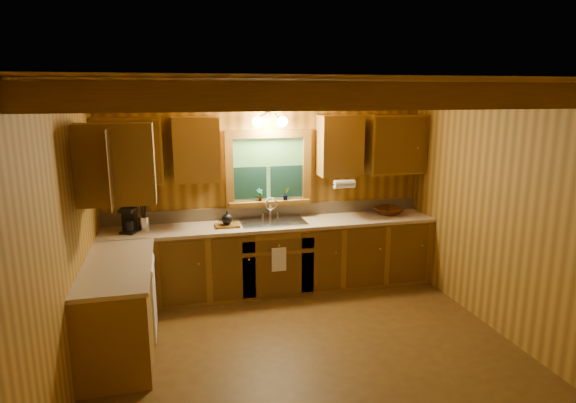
% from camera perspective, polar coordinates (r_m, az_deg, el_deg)
% --- Properties ---
extents(room, '(4.20, 4.20, 4.20)m').
position_cam_1_polar(room, '(4.55, 2.39, -2.77)').
color(room, '#563914').
rests_on(room, ground).
extents(ceiling_beams, '(4.20, 2.54, 0.18)m').
position_cam_1_polar(ceiling_beams, '(4.39, 2.54, 12.39)').
color(ceiling_beams, brown).
rests_on(ceiling_beams, room).
extents(base_cabinets, '(4.20, 2.22, 0.86)m').
position_cam_1_polar(base_cabinets, '(5.92, -5.81, -7.95)').
color(base_cabinets, brown).
rests_on(base_cabinets, ground).
extents(countertop, '(4.20, 2.24, 0.04)m').
position_cam_1_polar(countertop, '(5.79, -5.79, -3.75)').
color(countertop, tan).
rests_on(countertop, base_cabinets).
extents(backsplash, '(4.20, 0.02, 0.16)m').
position_cam_1_polar(backsplash, '(6.41, -2.30, -1.15)').
color(backsplash, tan).
rests_on(backsplash, room).
extents(dishwasher_panel, '(0.02, 0.60, 0.80)m').
position_cam_1_polar(dishwasher_panel, '(5.32, -15.52, -10.82)').
color(dishwasher_panel, white).
rests_on(dishwasher_panel, base_cabinets).
extents(upper_cabinets, '(4.19, 1.77, 0.78)m').
position_cam_1_polar(upper_cabinets, '(5.71, -7.03, 5.84)').
color(upper_cabinets, brown).
rests_on(upper_cabinets, room).
extents(window, '(1.12, 0.08, 1.00)m').
position_cam_1_polar(window, '(6.28, -2.31, 3.67)').
color(window, brown).
rests_on(window, room).
extents(window_sill, '(1.06, 0.14, 0.04)m').
position_cam_1_polar(window_sill, '(6.31, -2.20, -0.06)').
color(window_sill, brown).
rests_on(window_sill, room).
extents(wall_sconce, '(0.45, 0.21, 0.17)m').
position_cam_1_polar(wall_sconce, '(6.09, -2.14, 9.41)').
color(wall_sconce, black).
rests_on(wall_sconce, room).
extents(paper_towel_roll, '(0.27, 0.11, 0.11)m').
position_cam_1_polar(paper_towel_roll, '(6.24, 6.64, 2.05)').
color(paper_towel_roll, white).
rests_on(paper_towel_roll, upper_cabinets).
extents(dish_towel, '(0.18, 0.01, 0.30)m').
position_cam_1_polar(dish_towel, '(5.96, -1.07, -6.85)').
color(dish_towel, white).
rests_on(dish_towel, base_cabinets).
extents(sink, '(0.82, 0.48, 0.43)m').
position_cam_1_polar(sink, '(6.17, -1.77, -2.88)').
color(sink, silver).
rests_on(sink, countertop).
extents(coffee_maker, '(0.16, 0.21, 0.29)m').
position_cam_1_polar(coffee_maker, '(6.00, -18.21, -2.11)').
color(coffee_maker, black).
rests_on(coffee_maker, countertop).
extents(utensil_crock, '(0.13, 0.13, 0.37)m').
position_cam_1_polar(utensil_crock, '(6.06, -16.64, -2.40)').
color(utensil_crock, silver).
rests_on(utensil_crock, countertop).
extents(cutting_board, '(0.30, 0.21, 0.03)m').
position_cam_1_polar(cutting_board, '(6.01, -7.17, -2.82)').
color(cutting_board, '#5B3B13').
rests_on(cutting_board, countertop).
extents(teakettle, '(0.13, 0.13, 0.17)m').
position_cam_1_polar(teakettle, '(5.99, -7.19, -2.08)').
color(teakettle, black).
rests_on(teakettle, cutting_board).
extents(wicker_basket, '(0.48, 0.48, 0.09)m').
position_cam_1_polar(wicker_basket, '(6.70, 11.77, -1.09)').
color(wicker_basket, '#48230C').
rests_on(wicker_basket, countertop).
extents(potted_plant_left, '(0.10, 0.08, 0.17)m').
position_cam_1_polar(potted_plant_left, '(6.26, -3.34, 0.79)').
color(potted_plant_left, '#5B3B13').
rests_on(potted_plant_left, window_sill).
extents(potted_plant_right, '(0.11, 0.10, 0.16)m').
position_cam_1_polar(potted_plant_right, '(6.31, -0.26, 0.91)').
color(potted_plant_right, '#5B3B13').
rests_on(potted_plant_right, window_sill).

